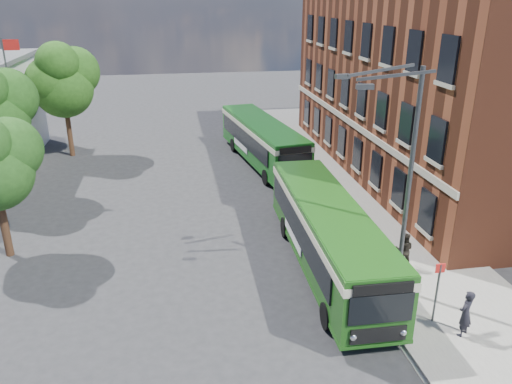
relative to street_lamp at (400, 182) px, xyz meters
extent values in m
plane|color=#29292C|center=(-4.84, 2.00, -4.79)|extent=(120.00, 120.00, 0.00)
cube|color=gray|center=(2.16, 10.00, -4.72)|extent=(6.00, 48.00, 0.15)
cube|color=beige|center=(-0.89, 10.00, -4.79)|extent=(0.12, 48.00, 0.01)
cube|color=brown|center=(9.16, 14.00, 1.21)|extent=(12.00, 26.00, 12.00)
cube|color=#BAB39D|center=(3.12, 14.00, -1.19)|extent=(0.12, 26.00, 0.35)
cylinder|color=#3D4143|center=(-17.34, 15.00, -0.29)|extent=(0.10, 0.10, 9.00)
cube|color=#B11614|center=(-16.89, 15.00, 3.81)|extent=(0.90, 0.02, 0.60)
cylinder|color=#3D4143|center=(0.36, 0.00, -4.64)|extent=(0.44, 0.44, 0.30)
cylinder|color=#3D4143|center=(0.36, 0.00, -0.29)|extent=(0.18, 0.18, 9.00)
cube|color=#3D4143|center=(-0.87, -0.60, 4.01)|extent=(2.58, 0.46, 0.37)
cube|color=#3D4143|center=(-0.87, 0.60, 4.01)|extent=(2.58, 0.46, 0.37)
cube|color=#3D4143|center=(-2.11, -1.08, 3.76)|extent=(0.55, 0.22, 0.16)
cube|color=#3D4143|center=(-2.11, 1.08, 3.76)|extent=(0.55, 0.22, 0.16)
cylinder|color=#3D4143|center=(0.76, -2.20, -3.54)|extent=(0.08, 0.08, 2.50)
cube|color=red|center=(0.76, -2.20, -2.44)|extent=(0.35, 0.04, 0.35)
cube|color=#1B5114|center=(-1.86, 2.44, -3.02)|extent=(2.74, 12.07, 2.45)
cube|color=#1B5114|center=(-1.86, 2.44, -4.29)|extent=(2.78, 12.11, 0.14)
cube|color=black|center=(-3.14, 2.76, -2.89)|extent=(0.28, 10.23, 1.10)
cube|color=black|center=(-0.58, 2.71, -2.89)|extent=(0.28, 10.23, 1.10)
cube|color=beige|center=(-1.86, 2.44, -2.19)|extent=(2.80, 12.14, 0.32)
cube|color=#1B5114|center=(-1.86, 2.44, -1.83)|extent=(2.64, 11.97, 0.12)
cube|color=black|center=(-1.98, -3.60, -2.84)|extent=(2.15, 0.12, 1.05)
cube|color=black|center=(-1.99, -3.61, -2.09)|extent=(2.00, 0.12, 0.38)
cube|color=black|center=(-1.99, -3.61, -3.84)|extent=(1.90, 0.12, 0.55)
sphere|color=silver|center=(-2.83, -3.58, -3.84)|extent=(0.26, 0.26, 0.26)
sphere|color=silver|center=(-1.13, -3.61, -3.84)|extent=(0.26, 0.26, 0.26)
cube|color=black|center=(-1.74, 8.48, -2.79)|extent=(2.00, 0.12, 0.90)
cube|color=white|center=(-3.13, 3.46, -3.64)|extent=(0.10, 3.20, 0.45)
cylinder|color=black|center=(-3.12, -1.75, -4.29)|extent=(0.30, 1.01, 1.00)
cylinder|color=black|center=(-0.78, -1.80, -4.29)|extent=(0.30, 1.01, 1.00)
cylinder|color=black|center=(-2.97, 5.67, -4.29)|extent=(0.30, 1.01, 1.00)
cylinder|color=black|center=(-0.63, 5.63, -4.29)|extent=(0.30, 1.01, 1.00)
cube|color=#155E18|center=(-2.01, 17.37, -3.02)|extent=(4.26, 12.43, 2.45)
cube|color=#155E18|center=(-2.01, 17.37, -4.29)|extent=(4.30, 12.48, 0.14)
cube|color=black|center=(-3.32, 17.48, -2.89)|extent=(1.60, 10.30, 1.10)
cube|color=black|center=(-0.78, 17.86, -2.89)|extent=(1.60, 10.30, 1.10)
cube|color=beige|center=(-2.01, 17.37, -2.19)|extent=(4.33, 12.50, 0.32)
cube|color=#155E18|center=(-2.01, 17.37, -1.83)|extent=(4.15, 12.32, 0.12)
cube|color=black|center=(-1.11, 11.31, -2.84)|extent=(2.14, 0.39, 1.05)
cube|color=black|center=(-1.11, 11.30, -2.09)|extent=(1.99, 0.37, 0.38)
cube|color=black|center=(-1.11, 11.30, -3.84)|extent=(1.89, 0.36, 0.55)
sphere|color=silver|center=(-1.95, 11.20, -3.84)|extent=(0.26, 0.26, 0.26)
sphere|color=silver|center=(-0.27, 11.44, -3.84)|extent=(0.26, 0.26, 0.26)
cube|color=black|center=(-2.90, 23.44, -2.79)|extent=(1.99, 0.37, 0.90)
cube|color=white|center=(-3.43, 18.17, -3.64)|extent=(0.51, 3.17, 0.45)
cylinder|color=black|center=(-2.53, 12.95, -4.29)|extent=(0.42, 1.03, 1.00)
cylinder|color=black|center=(-0.22, 13.29, -4.29)|extent=(0.42, 1.03, 1.00)
cylinder|color=black|center=(-3.65, 20.47, -4.29)|extent=(0.42, 1.03, 1.00)
cylinder|color=black|center=(-1.33, 20.81, -4.29)|extent=(0.42, 1.03, 1.00)
imported|color=black|center=(1.40, -3.11, -3.77)|extent=(0.76, 0.69, 1.75)
imported|color=black|center=(1.42, 1.72, -3.85)|extent=(0.95, 0.88, 1.58)
cylinder|color=#382114|center=(-15.97, 5.97, -3.35)|extent=(0.36, 0.36, 2.88)
sphere|color=#1E4516|center=(-15.32, 6.49, 0.11)|extent=(2.88, 2.88, 2.88)
cylinder|color=#382114|center=(-18.07, 13.33, -3.09)|extent=(0.36, 0.36, 3.40)
sphere|color=#1D4414|center=(-17.29, 13.94, 1.00)|extent=(3.40, 3.40, 3.40)
cylinder|color=#382114|center=(-15.69, 21.48, -3.01)|extent=(0.36, 0.36, 3.56)
sphere|color=#214B14|center=(-15.69, 21.48, 0.23)|extent=(4.21, 4.21, 4.21)
sphere|color=#214B14|center=(-14.88, 22.13, 1.28)|extent=(3.56, 3.56, 3.56)
sphere|color=#214B14|center=(-16.42, 20.91, 0.88)|extent=(3.24, 3.24, 3.24)
sphere|color=#214B14|center=(-15.69, 20.67, 2.09)|extent=(2.91, 2.91, 2.91)
camera|label=1|loc=(-8.16, -16.10, 6.48)|focal=35.00mm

